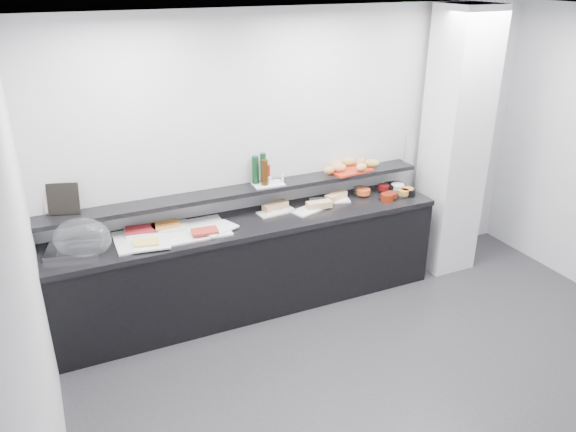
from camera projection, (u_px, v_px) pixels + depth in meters
name	position (u px, v px, depth m)	size (l,w,h in m)	color
ground	(420.00, 395.00, 4.30)	(5.00, 5.00, 0.00)	#2D2D30
back_wall	(307.00, 154.00, 5.41)	(5.00, 0.02, 2.70)	silver
ceiling	(465.00, 25.00, 3.20)	(5.00, 5.00, 0.00)	white
column	(454.00, 145.00, 5.69)	(0.50, 0.50, 2.70)	silver
buffet_cabinet	(253.00, 266.00, 5.27)	(3.60, 0.60, 0.85)	black
counter_top	(252.00, 223.00, 5.09)	(3.62, 0.62, 0.05)	black
wall_shelf	(244.00, 190.00, 5.13)	(3.60, 0.25, 0.04)	black
cloche_base	(73.00, 250.00, 4.50)	(0.41, 0.28, 0.04)	#AAACB1
cloche_dome	(82.00, 239.00, 4.46)	(0.46, 0.31, 0.34)	white
linen_runner	(172.00, 234.00, 4.81)	(0.96, 0.45, 0.01)	silver
platter_meat_a	(141.00, 232.00, 4.81)	(0.27, 0.18, 0.01)	white
food_meat_a	(141.00, 229.00, 4.81)	(0.25, 0.16, 0.02)	maroon
platter_salmon	(167.00, 227.00, 4.90)	(0.34, 0.23, 0.01)	silver
food_salmon	(165.00, 225.00, 4.89)	(0.24, 0.15, 0.02)	orange
platter_cheese	(151.00, 245.00, 4.58)	(0.30, 0.20, 0.01)	white
food_cheese	(147.00, 243.00, 4.58)	(0.20, 0.13, 0.02)	#E5CD59
platter_meat_b	(219.00, 229.00, 4.87)	(0.31, 0.21, 0.01)	white
food_meat_b	(205.00, 231.00, 4.78)	(0.22, 0.14, 0.02)	maroon
sandwich_plate_left	(276.00, 212.00, 5.24)	(0.35, 0.15, 0.01)	silver
sandwich_food_left	(275.00, 206.00, 5.28)	(0.25, 0.10, 0.06)	tan
tongs_left	(276.00, 211.00, 5.23)	(0.01, 0.01, 0.16)	silver
sandwich_plate_mid	(311.00, 209.00, 5.30)	(0.39, 0.17, 0.01)	white
sandwich_food_mid	(319.00, 205.00, 5.30)	(0.24, 0.09, 0.06)	tan
tongs_mid	(302.00, 212.00, 5.21)	(0.01, 0.01, 0.16)	silver
sandwich_plate_right	(330.00, 200.00, 5.49)	(0.38, 0.16, 0.01)	white
sandwich_food_right	(336.00, 196.00, 5.50)	(0.24, 0.09, 0.06)	#E7B379
tongs_right	(329.00, 204.00, 5.39)	(0.01, 0.01, 0.16)	silver
bowl_glass_fruit	(361.00, 191.00, 5.64)	(0.16, 0.16, 0.07)	silver
fill_glass_fruit	(363.00, 192.00, 5.60)	(0.14, 0.14, 0.05)	#D74C1D
bowl_black_jam	(391.00, 187.00, 5.76)	(0.15, 0.15, 0.07)	black
fill_black_jam	(383.00, 187.00, 5.71)	(0.12, 0.12, 0.05)	#5C0D0F
bowl_glass_cream	(396.00, 187.00, 5.76)	(0.19, 0.19, 0.07)	white
fill_glass_cream	(398.00, 187.00, 5.73)	(0.13, 0.13, 0.05)	white
bowl_red_jam	(387.00, 197.00, 5.50)	(0.13, 0.13, 0.07)	maroon
fill_red_jam	(391.00, 195.00, 5.52)	(0.12, 0.12, 0.05)	#5F170D
bowl_glass_salmon	(400.00, 193.00, 5.59)	(0.16, 0.16, 0.07)	white
fill_glass_salmon	(407.00, 191.00, 5.63)	(0.14, 0.14, 0.05)	orange
bowl_black_fruit	(410.00, 192.00, 5.61)	(0.11, 0.11, 0.07)	black
fill_black_fruit	(404.00, 192.00, 5.58)	(0.10, 0.10, 0.05)	orange
framed_print	(63.00, 199.00, 4.55)	(0.25, 0.02, 0.26)	black
print_art	(55.00, 199.00, 4.54)	(0.18, 0.00, 0.22)	#C8A090
condiment_tray	(268.00, 184.00, 5.20)	(0.28, 0.17, 0.01)	white
bottle_green_a	(255.00, 170.00, 5.16)	(0.06, 0.06, 0.26)	#0F371A
bottle_brown	(265.00, 173.00, 5.12)	(0.06, 0.06, 0.24)	#362009
bottle_green_b	(263.00, 168.00, 5.19)	(0.05, 0.05, 0.28)	#0F3718
bottle_hot	(268.00, 174.00, 5.17)	(0.04, 0.04, 0.18)	#B11D0C
shaker_salt	(282.00, 178.00, 5.24)	(0.03, 0.03, 0.07)	silver
shaker_pepper	(270.00, 181.00, 5.17)	(0.03, 0.03, 0.07)	white
bread_tray	(349.00, 170.00, 5.56)	(0.41, 0.29, 0.02)	red
bread_roll_nw	(336.00, 165.00, 5.53)	(0.14, 0.09, 0.08)	#C18049
bread_roll_n	(337.00, 165.00, 5.55)	(0.12, 0.08, 0.08)	tan
bread_roll_ne	(349.00, 162.00, 5.63)	(0.13, 0.08, 0.08)	#B39244
bread_roll_sw	(329.00, 170.00, 5.40)	(0.12, 0.08, 0.08)	#C7824C
bread_roll_s	(361.00, 167.00, 5.48)	(0.13, 0.08, 0.08)	tan
bread_roll_se	(372.00, 163.00, 5.59)	(0.15, 0.10, 0.08)	#AB8641
bread_roll_midw	(339.00, 168.00, 5.47)	(0.15, 0.09, 0.08)	#CA874D
bread_roll_mide	(361.00, 162.00, 5.62)	(0.12, 0.08, 0.08)	#BD7848
carafe	(409.00, 149.00, 5.72)	(0.11, 0.11, 0.30)	white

